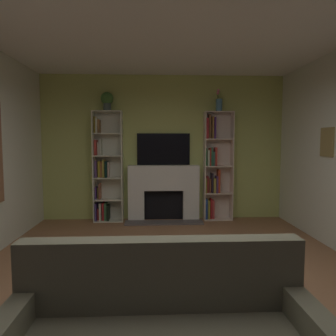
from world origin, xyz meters
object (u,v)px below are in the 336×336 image
tv (163,149)px  potted_plant (107,100)px  bookshelf_left (105,171)px  coffee_table (159,281)px  bookshelf_right (215,168)px  vase_with_flowers (219,104)px  fireplace (164,191)px

tv → potted_plant: (-1.08, -0.12, 0.94)m
tv → bookshelf_left: size_ratio=0.49×
tv → potted_plant: bearing=-173.6°
coffee_table → bookshelf_left: bearing=105.5°
tv → bookshelf_right: 1.08m
bookshelf_left → vase_with_flowers: bearing=-1.0°
tv → vase_with_flowers: (1.07, -0.12, 0.87)m
coffee_table → bookshelf_right: bearing=71.8°
fireplace → coffee_table: (-0.15, -3.53, -0.24)m
tv → vase_with_flowers: size_ratio=2.40×
tv → vase_with_flowers: vase_with_flowers is taller
potted_plant → vase_with_flowers: (2.15, 0.00, -0.07)m
coffee_table → vase_with_flowers: bearing=70.7°
bookshelf_right → vase_with_flowers: 1.24m
bookshelf_left → coffee_table: 3.73m
potted_plant → coffee_table: size_ratio=0.39×
tv → bookshelf_left: (-1.13, -0.08, -0.41)m
tv → coffee_table: 3.78m
potted_plant → vase_with_flowers: vase_with_flowers is taller
bookshelf_right → vase_with_flowers: bearing=-40.2°
vase_with_flowers → potted_plant: bearing=-180.0°
potted_plant → coffee_table: (0.92, -3.50, -2.00)m
fireplace → bookshelf_left: (-1.13, 0.02, 0.41)m
fireplace → tv: bearing=90.0°
tv → potted_plant: 1.43m
bookshelf_left → bookshelf_right: same height
fireplace → vase_with_flowers: bearing=-1.2°
fireplace → bookshelf_right: 1.11m
tv → bookshelf_left: bearing=-175.9°
vase_with_flowers → bookshelf_right: bearing=139.8°
coffee_table → tv: bearing=87.6°
tv → bookshelf_right: bookshelf_right is taller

